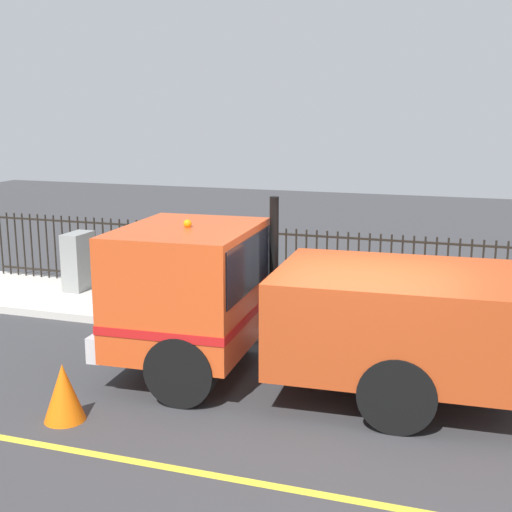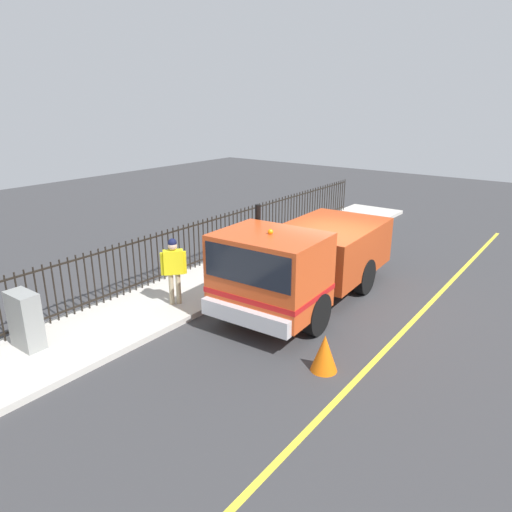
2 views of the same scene
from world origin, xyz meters
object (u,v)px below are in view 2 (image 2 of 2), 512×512
(work_truck, at_px, (302,258))
(worker_standing, at_px, (174,264))
(utility_cabinet, at_px, (25,320))
(traffic_cone, at_px, (324,353))

(work_truck, relative_size, worker_standing, 3.54)
(work_truck, xyz_separation_m, utility_cabinet, (3.17, 5.42, -0.49))
(worker_standing, bearing_deg, traffic_cone, -52.15)
(traffic_cone, bearing_deg, worker_standing, -3.20)
(utility_cabinet, height_order, traffic_cone, utility_cabinet)
(work_truck, relative_size, traffic_cone, 8.00)
(work_truck, height_order, traffic_cone, work_truck)
(worker_standing, height_order, utility_cabinet, worker_standing)
(utility_cabinet, bearing_deg, work_truck, -120.34)
(utility_cabinet, bearing_deg, traffic_cone, -149.28)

